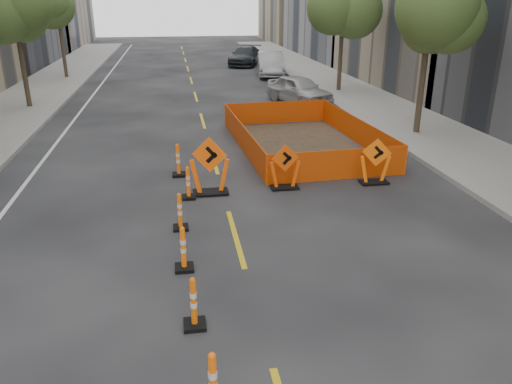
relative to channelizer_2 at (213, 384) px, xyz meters
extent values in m
plane|color=black|center=(0.95, 1.22, -0.50)|extent=(140.00, 140.00, 0.00)
cube|color=gray|center=(9.95, 13.22, -0.43)|extent=(4.00, 90.00, 0.15)
cylinder|color=#382B1E|center=(-7.45, 21.22, 1.07)|extent=(0.24, 0.24, 3.15)
sphere|color=#355C27|center=(-7.45, 21.22, 4.05)|extent=(2.80, 2.80, 2.80)
cylinder|color=#382B1E|center=(-7.45, 31.22, 1.07)|extent=(0.24, 0.24, 3.15)
sphere|color=#355C27|center=(-7.45, 31.22, 4.05)|extent=(2.80, 2.80, 2.80)
cylinder|color=#382B1E|center=(9.35, 13.22, 1.07)|extent=(0.24, 0.24, 3.15)
sphere|color=#355C27|center=(9.35, 13.22, 4.05)|extent=(2.80, 2.80, 2.80)
cylinder|color=#382B1E|center=(9.35, 23.22, 1.07)|extent=(0.24, 0.24, 3.15)
sphere|color=#355C27|center=(9.35, 23.22, 4.05)|extent=(2.80, 2.80, 2.80)
imported|color=#B6B7B8|center=(6.25, 20.42, 0.22)|extent=(3.25, 4.57, 1.44)
imported|color=#A0A1A5|center=(6.65, 30.40, 0.32)|extent=(2.36, 5.16, 1.64)
imported|color=black|center=(5.76, 36.73, 0.25)|extent=(3.71, 5.56, 1.50)
camera|label=1|loc=(-0.29, -5.19, 4.72)|focal=35.00mm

